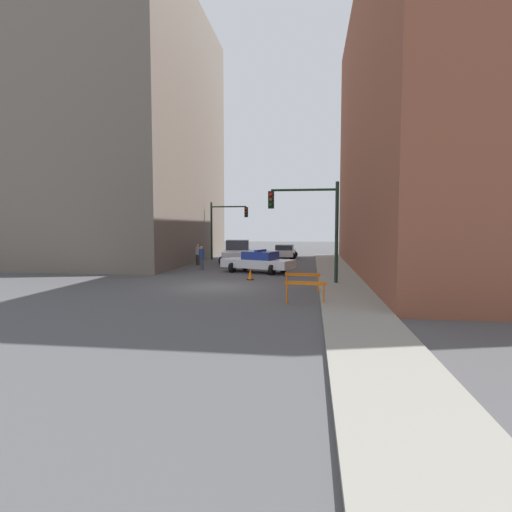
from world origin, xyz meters
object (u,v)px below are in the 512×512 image
parked_car_near (285,251)px  barrier_front (305,289)px  traffic_light_near (314,217)px  traffic_cone (250,274)px  police_car (258,262)px  white_truck (237,253)px  pedestrian_crossing (201,258)px  traffic_light_far (223,222)px  barrier_mid (303,279)px  pedestrian_corner (198,254)px

parked_car_near → barrier_front: 22.01m
traffic_light_near → traffic_cone: bearing=158.8°
police_car → white_truck: bearing=43.8°
police_car → pedestrian_crossing: 4.27m
traffic_light_far → pedestrian_crossing: size_ratio=3.13×
traffic_light_far → traffic_cone: bearing=-71.1°
white_truck → parked_car_near: white_truck is taller
barrier_mid → traffic_cone: (-3.05, 4.03, -0.30)m
barrier_front → white_truck: bearing=109.5°
pedestrian_crossing → pedestrian_corner: 3.47m
white_truck → barrier_mid: 14.67m
police_car → pedestrian_corner: (-5.37, 4.28, 0.14)m
parked_car_near → pedestrian_crossing: bearing=-114.7°
police_car → white_truck: size_ratio=0.90×
pedestrian_crossing → traffic_cone: (4.16, -4.61, -0.54)m
white_truck → traffic_cone: 9.87m
traffic_light_far → white_truck: (1.93, -3.55, -2.49)m
traffic_light_near → white_truck: (-6.10, 10.89, -2.62)m
pedestrian_corner → traffic_cone: size_ratio=2.53×
pedestrian_corner → pedestrian_crossing: bearing=-117.6°
traffic_light_near → parked_car_near: traffic_light_near is taller
traffic_light_far → parked_car_near: size_ratio=1.20×
police_car → pedestrian_crossing: bearing=96.6°
barrier_front → traffic_cone: 7.52m
white_truck → barrier_mid: (5.60, -13.55, -0.29)m
police_car → barrier_mid: size_ratio=3.16×
white_truck → pedestrian_corner: white_truck is taller
parked_car_near → traffic_cone: parked_car_near is taller
traffic_light_near → barrier_front: size_ratio=3.26×
police_car → barrier_front: bearing=-142.1°
white_truck → barrier_front: white_truck is taller
traffic_cone → parked_car_near: bearing=86.4°
pedestrian_crossing → barrier_mid: size_ratio=1.04×
barrier_mid → police_car: bearing=111.9°
barrier_front → parked_car_near: bearing=95.9°
pedestrian_corner → barrier_mid: size_ratio=1.04×
white_truck → barrier_front: 17.30m
pedestrian_crossing → barrier_front: (7.37, -11.40, -0.24)m
police_car → pedestrian_corner: 6.86m
traffic_light_near → traffic_cone: size_ratio=7.93×
barrier_front → barrier_mid: 2.76m
white_truck → pedestrian_crossing: white_truck is taller
traffic_cone → police_car: bearing=90.2°
parked_car_near → pedestrian_corner: bearing=-129.9°
pedestrian_corner → traffic_cone: pedestrian_corner is taller
pedestrian_corner → barrier_front: size_ratio=1.04×
traffic_light_far → pedestrian_corner: size_ratio=3.13×
police_car → traffic_cone: bearing=-159.2°
traffic_light_far → parked_car_near: 6.41m
white_truck → traffic_light_far: bearing=111.0°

